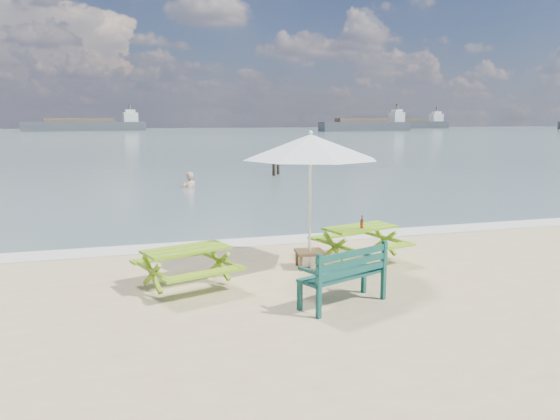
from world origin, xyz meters
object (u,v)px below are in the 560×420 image
object	(u,v)px
park_bench	(343,287)
beer_bottle	(362,224)
picnic_table_left	(187,268)
picnic_table_right	(360,244)
side_table	(309,259)
swimmer	(189,194)
patio_umbrella	(310,147)

from	to	relation	value
park_bench	beer_bottle	bearing A→B (deg)	58.56
picnic_table_left	picnic_table_right	world-z (taller)	picnic_table_right
beer_bottle	side_table	bearing A→B (deg)	-176.64
park_bench	beer_bottle	world-z (taller)	beer_bottle
park_bench	swimmer	world-z (taller)	park_bench
park_bench	swimmer	distance (m)	15.33
beer_bottle	swimmer	size ratio (longest dim) A/B	0.14
side_table	beer_bottle	size ratio (longest dim) A/B	2.22
beer_bottle	swimmer	xyz separation A→B (m)	(-1.68, 13.14, -1.05)
picnic_table_right	patio_umbrella	size ratio (longest dim) A/B	0.67
patio_umbrella	swimmer	world-z (taller)	patio_umbrella
park_bench	swimmer	bearing A→B (deg)	91.30
side_table	patio_umbrella	distance (m)	2.13
picnic_table_right	patio_umbrella	world-z (taller)	patio_umbrella
picnic_table_left	swimmer	world-z (taller)	picnic_table_left
park_bench	side_table	xyz separation A→B (m)	(0.23, 2.12, -0.10)
picnic_table_left	side_table	xyz separation A→B (m)	(2.39, 0.55, -0.15)
picnic_table_left	park_bench	distance (m)	2.67
side_table	park_bench	bearing A→B (deg)	-96.08
park_bench	swimmer	xyz separation A→B (m)	(-0.35, 15.32, -0.55)
side_table	patio_umbrella	size ratio (longest dim) A/B	0.20
park_bench	patio_umbrella	world-z (taller)	patio_umbrella
side_table	patio_umbrella	bearing A→B (deg)	90.00
park_bench	side_table	distance (m)	2.13
swimmer	park_bench	bearing A→B (deg)	-88.70
picnic_table_left	side_table	size ratio (longest dim) A/B	3.37
picnic_table_left	patio_umbrella	distance (m)	3.15
swimmer	picnic_table_left	bearing A→B (deg)	-97.54
picnic_table_left	swimmer	xyz separation A→B (m)	(1.82, 13.75, -0.60)
beer_bottle	swimmer	bearing A→B (deg)	97.29
picnic_table_left	beer_bottle	distance (m)	3.58
picnic_table_left	beer_bottle	size ratio (longest dim) A/B	7.50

